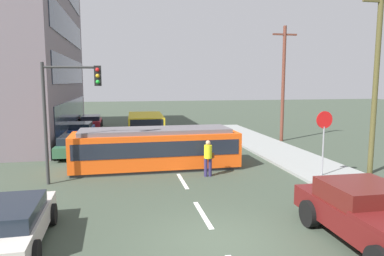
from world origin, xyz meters
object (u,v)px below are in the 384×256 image
city_bus (146,125)px  pickup_truck_parked (374,217)px  parked_sedan_near (6,224)px  stop_sign (324,130)px  traffic_light_mast (67,100)px  parked_sedan_far (80,130)px  utility_pole_near (376,79)px  parked_sedan_mid (76,145)px  streetcar_tram (156,148)px  pedestrian_crossing (208,156)px  parked_sedan_furthest (91,121)px  utility_pole_mid (283,82)px

city_bus → pickup_truck_parked: size_ratio=1.13×
parked_sedan_near → stop_sign: 12.70m
traffic_light_mast → parked_sedan_far: bearing=94.5°
parked_sedan_near → parked_sedan_far: size_ratio=1.01×
stop_sign → utility_pole_near: bearing=7.0°
parked_sedan_mid → pickup_truck_parked: bearing=-56.0°
streetcar_tram → city_bus: streetcar_tram is taller
pedestrian_crossing → stop_sign: 5.26m
pickup_truck_parked → parked_sedan_furthest: bearing=109.6°
pickup_truck_parked → parked_sedan_furthest: size_ratio=1.12×
parked_sedan_far → traffic_light_mast: bearing=-85.5°
streetcar_tram → pickup_truck_parked: size_ratio=1.63×
pickup_truck_parked → pedestrian_crossing: bearing=109.1°
parked_sedan_furthest → traffic_light_mast: bearing=-88.0°
streetcar_tram → traffic_light_mast: bearing=-152.8°
streetcar_tram → utility_pole_near: (9.84, -3.00, 3.38)m
city_bus → parked_sedan_furthest: (-4.59, 7.16, -0.43)m
utility_pole_near → parked_sedan_furthest: bearing=126.2°
pedestrian_crossing → parked_sedan_near: size_ratio=0.39×
parked_sedan_mid → traffic_light_mast: size_ratio=0.81×
parked_sedan_far → utility_pole_near: size_ratio=0.50×
stop_sign → pickup_truck_parked: bearing=-110.3°
city_bus → pickup_truck_parked: city_bus is taller
city_bus → parked_sedan_near: city_bus is taller
parked_sedan_near → utility_pole_near: 15.72m
stop_sign → traffic_light_mast: size_ratio=0.57×
parked_sedan_near → pickup_truck_parked: bearing=-10.6°
parked_sedan_mid → parked_sedan_far: 6.70m
parked_sedan_near → parked_sedan_far: (-0.17, 18.48, -0.00)m
city_bus → traffic_light_mast: traffic_light_mast is taller
pickup_truck_parked → utility_pole_near: 9.04m
pedestrian_crossing → parked_sedan_far: pedestrian_crossing is taller
parked_sedan_near → parked_sedan_furthest: same height
pickup_truck_parked → stop_sign: bearing=69.7°
pickup_truck_parked → parked_sedan_near: (-9.46, 1.77, -0.17)m
pickup_truck_parked → parked_sedan_mid: pickup_truck_parked is taller
city_bus → parked_sedan_near: bearing=-105.4°
streetcar_tram → utility_pole_mid: utility_pole_mid is taller
streetcar_tram → stop_sign: (7.14, -3.33, 1.16)m
pedestrian_crossing → traffic_light_mast: (-6.02, 0.08, 2.59)m
parked_sedan_near → streetcar_tram: bearing=59.4°
parked_sedan_mid → utility_pole_near: (14.16, -6.96, 3.79)m
streetcar_tram → stop_sign: size_ratio=2.84×
streetcar_tram → stop_sign: 7.96m
traffic_light_mast → utility_pole_near: bearing=-4.3°
city_bus → utility_pole_near: size_ratio=0.67×
utility_pole_mid → utility_pole_near: bearing=-89.7°
streetcar_tram → pickup_truck_parked: bearing=-63.3°
streetcar_tram → utility_pole_mid: 12.16m
parked_sedan_mid → utility_pole_mid: 14.79m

